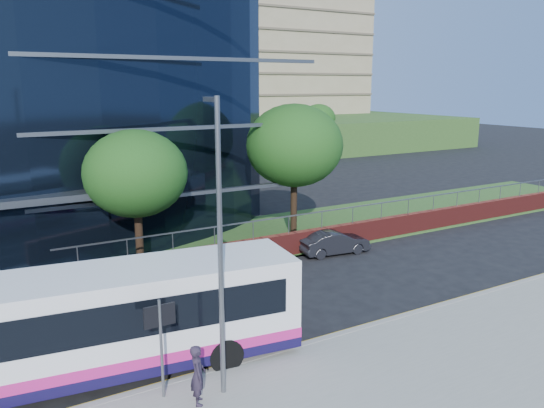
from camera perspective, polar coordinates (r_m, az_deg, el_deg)
grass_verge at (r=35.39m, az=12.46°, el=-1.25°), size 36.00×8.00×0.12m
retaining_wall at (r=29.99m, az=11.60°, el=-2.63°), size 34.00×0.40×2.11m
apartment_block at (r=78.06m, az=-6.52°, el=14.60°), size 60.00×42.00×30.00m
street_sign at (r=14.61m, az=-11.93°, el=-12.93°), size 0.85×0.09×2.80m
tree_far_c at (r=24.38m, az=-14.47°, el=3.17°), size 4.62×4.62×6.51m
tree_far_d at (r=28.87m, az=2.42°, el=6.29°), size 5.28×5.28×7.44m
tree_dist_e at (r=59.17m, az=-6.76°, el=8.86°), size 4.62×4.62×6.51m
tree_dist_f at (r=68.77m, az=5.04°, el=9.15°), size 4.29×4.29×6.05m
streetlight_east at (r=13.77m, az=-5.65°, el=-4.09°), size 0.15×0.77×8.00m
city_bus at (r=16.48m, az=-17.64°, el=-11.98°), size 12.00×4.09×3.19m
parked_car at (r=27.09m, az=6.73°, el=-4.14°), size 3.73×1.67×1.19m
pedestrian at (r=14.73m, az=-7.98°, el=-17.71°), size 0.56×0.69×1.65m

